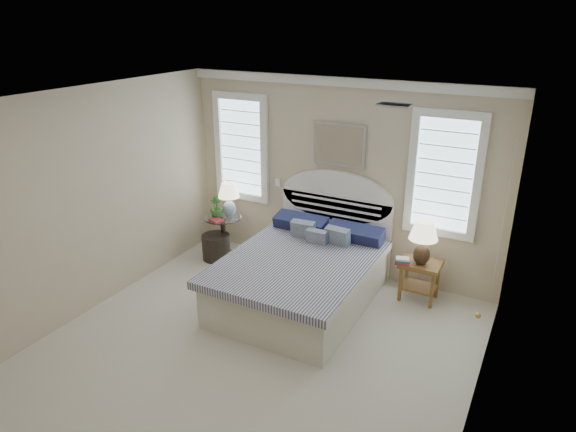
# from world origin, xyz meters

# --- Properties ---
(floor) EXTENTS (4.50, 5.00, 0.01)m
(floor) POSITION_xyz_m (0.00, 0.00, 0.00)
(floor) COLOR beige
(floor) RESTS_ON ground
(ceiling) EXTENTS (4.50, 5.00, 0.01)m
(ceiling) POSITION_xyz_m (0.00, 0.00, 2.70)
(ceiling) COLOR silver
(ceiling) RESTS_ON wall_back
(wall_back) EXTENTS (4.50, 0.02, 2.70)m
(wall_back) POSITION_xyz_m (0.00, 2.50, 1.35)
(wall_back) COLOR beige
(wall_back) RESTS_ON floor
(wall_left) EXTENTS (0.02, 5.00, 2.70)m
(wall_left) POSITION_xyz_m (-2.25, 0.00, 1.35)
(wall_left) COLOR beige
(wall_left) RESTS_ON floor
(wall_right) EXTENTS (0.02, 5.00, 2.70)m
(wall_right) POSITION_xyz_m (2.25, 0.00, 1.35)
(wall_right) COLOR beige
(wall_right) RESTS_ON floor
(crown_molding) EXTENTS (4.50, 0.08, 0.12)m
(crown_molding) POSITION_xyz_m (0.00, 2.46, 2.64)
(crown_molding) COLOR white
(crown_molding) RESTS_ON wall_back
(hvac_vent) EXTENTS (0.30, 0.20, 0.02)m
(hvac_vent) POSITION_xyz_m (1.20, 0.80, 2.68)
(hvac_vent) COLOR #B2B2B2
(hvac_vent) RESTS_ON ceiling
(switch_plate) EXTENTS (0.08, 0.01, 0.12)m
(switch_plate) POSITION_xyz_m (-0.95, 2.48, 1.15)
(switch_plate) COLOR white
(switch_plate) RESTS_ON wall_back
(window_left) EXTENTS (0.90, 0.06, 1.60)m
(window_left) POSITION_xyz_m (-1.55, 2.48, 1.60)
(window_left) COLOR #C4E4F9
(window_left) RESTS_ON wall_back
(window_right) EXTENTS (0.90, 0.06, 1.60)m
(window_right) POSITION_xyz_m (1.40, 2.48, 1.60)
(window_right) COLOR #C4E4F9
(window_right) RESTS_ON wall_back
(painting) EXTENTS (0.74, 0.04, 0.58)m
(painting) POSITION_xyz_m (0.00, 2.46, 1.82)
(painting) COLOR silver
(painting) RESTS_ON wall_back
(closet_door) EXTENTS (0.02, 1.80, 2.40)m
(closet_door) POSITION_xyz_m (2.23, 1.20, 1.20)
(closet_door) COLOR silver
(closet_door) RESTS_ON floor
(bed) EXTENTS (1.72, 2.28, 1.47)m
(bed) POSITION_xyz_m (0.00, 1.46, 0.39)
(bed) COLOR silver
(bed) RESTS_ON floor
(side_table_left) EXTENTS (0.56, 0.56, 0.63)m
(side_table_left) POSITION_xyz_m (-1.65, 2.05, 0.39)
(side_table_left) COLOR black
(side_table_left) RESTS_ON floor
(nightstand_right) EXTENTS (0.50, 0.40, 0.53)m
(nightstand_right) POSITION_xyz_m (1.30, 2.15, 0.39)
(nightstand_right) COLOR brown
(nightstand_right) RESTS_ON floor
(floor_pot) EXTENTS (0.52, 0.52, 0.38)m
(floor_pot) POSITION_xyz_m (-1.69, 1.90, 0.19)
(floor_pot) COLOR black
(floor_pot) RESTS_ON floor
(lamp_left) EXTENTS (0.41, 0.41, 0.52)m
(lamp_left) POSITION_xyz_m (-1.58, 2.13, 0.95)
(lamp_left) COLOR silver
(lamp_left) RESTS_ON side_table_left
(lamp_right) EXTENTS (0.39, 0.39, 0.58)m
(lamp_right) POSITION_xyz_m (1.30, 2.11, 0.88)
(lamp_right) COLOR black
(lamp_right) RESTS_ON nightstand_right
(potted_plant) EXTENTS (0.20, 0.20, 0.34)m
(potted_plant) POSITION_xyz_m (-1.71, 1.99, 0.80)
(potted_plant) COLOR #327B31
(potted_plant) RESTS_ON side_table_left
(books_left) EXTENTS (0.25, 0.22, 0.03)m
(books_left) POSITION_xyz_m (-1.62, 1.86, 0.64)
(books_left) COLOR #A92A34
(books_left) RESTS_ON side_table_left
(books_right) EXTENTS (0.22, 0.19, 0.08)m
(books_right) POSITION_xyz_m (1.10, 2.00, 0.57)
(books_right) COLOR #A92A34
(books_right) RESTS_ON nightstand_right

